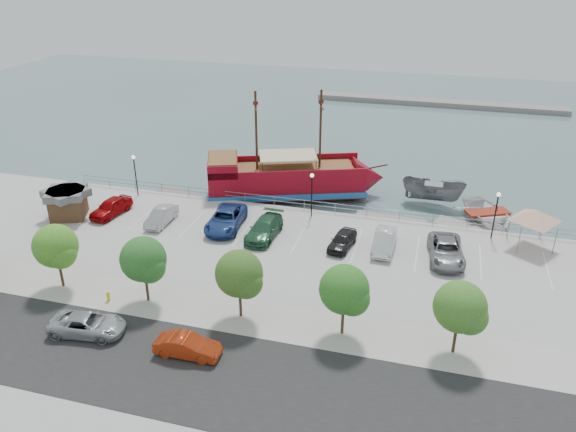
# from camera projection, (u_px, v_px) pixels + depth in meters

# --- Properties ---
(ground) EXTENTS (160.00, 160.00, 0.00)m
(ground) POSITION_uv_depth(u_px,v_px,m) (293.00, 259.00, 47.18)
(ground) COLOR slate
(street) EXTENTS (100.00, 8.00, 0.04)m
(street) POSITION_uv_depth(u_px,v_px,m) (222.00, 377.00, 32.87)
(street) COLOR black
(street) RESTS_ON land_slab
(sidewalk) EXTENTS (100.00, 4.00, 0.05)m
(sidewalk) POSITION_uv_depth(u_px,v_px,m) (255.00, 318.00, 38.07)
(sidewalk) COLOR #B4B0A7
(sidewalk) RESTS_ON land_slab
(seawall_railing) EXTENTS (50.00, 0.06, 1.00)m
(seawall_railing) POSITION_uv_depth(u_px,v_px,m) (314.00, 206.00, 53.28)
(seawall_railing) COLOR slate
(seawall_railing) RESTS_ON land_slab
(far_shore) EXTENTS (40.00, 3.00, 0.80)m
(far_shore) POSITION_uv_depth(u_px,v_px,m) (439.00, 103.00, 92.28)
(far_shore) COLOR gray
(far_shore) RESTS_ON ground
(pirate_ship) EXTENTS (18.87, 11.10, 11.73)m
(pirate_ship) POSITION_uv_depth(u_px,v_px,m) (299.00, 179.00, 58.08)
(pirate_ship) COLOR maroon
(pirate_ship) RESTS_ON ground
(patrol_boat) EXTENTS (6.60, 3.18, 2.45)m
(patrol_boat) POSITION_uv_depth(u_px,v_px,m) (433.00, 193.00, 56.71)
(patrol_boat) COLOR slate
(patrol_boat) RESTS_ON ground
(speedboat) EXTENTS (7.57, 8.52, 1.46)m
(speedboat) POSITION_uv_depth(u_px,v_px,m) (487.00, 216.00, 53.11)
(speedboat) COLOR white
(speedboat) RESTS_ON ground
(dock_west) EXTENTS (6.72, 4.14, 0.37)m
(dock_west) POSITION_uv_depth(u_px,v_px,m) (185.00, 197.00, 58.50)
(dock_west) COLOR gray
(dock_west) RESTS_ON ground
(dock_mid) EXTENTS (6.86, 2.49, 0.38)m
(dock_mid) POSITION_uv_depth(u_px,v_px,m) (390.00, 221.00, 53.36)
(dock_mid) COLOR gray
(dock_mid) RESTS_ON ground
(dock_east) EXTENTS (7.47, 4.35, 0.41)m
(dock_east) POSITION_uv_depth(u_px,v_px,m) (474.00, 230.00, 51.51)
(dock_east) COLOR gray
(dock_east) RESTS_ON ground
(shed) EXTENTS (4.32, 4.32, 2.72)m
(shed) POSITION_uv_depth(u_px,v_px,m) (68.00, 202.00, 51.70)
(shed) COLOR #523621
(shed) RESTS_ON land_slab
(canopy_tent) EXTENTS (5.44, 5.44, 3.84)m
(canopy_tent) POSITION_uv_depth(u_px,v_px,m) (536.00, 210.00, 45.85)
(canopy_tent) COLOR slate
(canopy_tent) RESTS_ON land_slab
(street_van) EXTENTS (5.18, 2.91, 1.37)m
(street_van) POSITION_uv_depth(u_px,v_px,m) (87.00, 324.00, 36.35)
(street_van) COLOR #9CA1A5
(street_van) RESTS_ON street
(street_sedan) EXTENTS (4.15, 1.56, 1.35)m
(street_sedan) POSITION_uv_depth(u_px,v_px,m) (188.00, 346.00, 34.39)
(street_sedan) COLOR #AB2F10
(street_sedan) RESTS_ON street
(fire_hydrant) EXTENTS (0.26, 0.26, 0.75)m
(fire_hydrant) POSITION_uv_depth(u_px,v_px,m) (108.00, 296.00, 39.79)
(fire_hydrant) COLOR yellow
(fire_hydrant) RESTS_ON sidewalk
(lamp_post_left) EXTENTS (0.36, 0.36, 4.28)m
(lamp_post_left) POSITION_uv_depth(u_px,v_px,m) (135.00, 168.00, 55.44)
(lamp_post_left) COLOR black
(lamp_post_left) RESTS_ON land_slab
(lamp_post_mid) EXTENTS (0.36, 0.36, 4.28)m
(lamp_post_mid) POSITION_uv_depth(u_px,v_px,m) (312.00, 187.00, 51.10)
(lamp_post_mid) COLOR black
(lamp_post_mid) RESTS_ON land_slab
(lamp_post_right) EXTENTS (0.36, 0.36, 4.28)m
(lamp_post_right) POSITION_uv_depth(u_px,v_px,m) (496.00, 207.00, 47.24)
(lamp_post_right) COLOR black
(lamp_post_right) RESTS_ON land_slab
(tree_b) EXTENTS (3.30, 3.20, 5.00)m
(tree_b) POSITION_uv_depth(u_px,v_px,m) (57.00, 248.00, 40.16)
(tree_b) COLOR #473321
(tree_b) RESTS_ON sidewalk
(tree_c) EXTENTS (3.30, 3.20, 5.00)m
(tree_c) POSITION_uv_depth(u_px,v_px,m) (145.00, 261.00, 38.47)
(tree_c) COLOR #473321
(tree_c) RESTS_ON sidewalk
(tree_d) EXTENTS (3.30, 3.20, 5.00)m
(tree_d) POSITION_uv_depth(u_px,v_px,m) (241.00, 276.00, 36.78)
(tree_d) COLOR #473321
(tree_d) RESTS_ON sidewalk
(tree_e) EXTENTS (3.30, 3.20, 5.00)m
(tree_e) POSITION_uv_depth(u_px,v_px,m) (346.00, 292.00, 35.09)
(tree_e) COLOR #473321
(tree_e) RESTS_ON sidewalk
(tree_f) EXTENTS (3.30, 3.20, 5.00)m
(tree_f) POSITION_uv_depth(u_px,v_px,m) (462.00, 309.00, 33.40)
(tree_f) COLOR #473321
(tree_f) RESTS_ON sidewalk
(parked_car_a) EXTENTS (2.60, 4.85, 1.57)m
(parked_car_a) POSITION_uv_depth(u_px,v_px,m) (111.00, 207.00, 52.38)
(parked_car_a) COLOR #9D0608
(parked_car_a) RESTS_ON land_slab
(parked_car_b) EXTENTS (1.50, 4.29, 1.41)m
(parked_car_b) POSITION_uv_depth(u_px,v_px,m) (161.00, 216.00, 50.78)
(parked_car_b) COLOR #A7A7A7
(parked_car_b) RESTS_ON land_slab
(parked_car_c) EXTENTS (3.26, 6.17, 1.66)m
(parked_car_c) POSITION_uv_depth(u_px,v_px,m) (226.00, 219.00, 49.97)
(parked_car_c) COLOR navy
(parked_car_c) RESTS_ON land_slab
(parked_car_d) EXTENTS (2.43, 5.48, 1.56)m
(parked_car_d) POSITION_uv_depth(u_px,v_px,m) (264.00, 229.00, 48.39)
(parked_car_d) COLOR #275939
(parked_car_d) RESTS_ON land_slab
(parked_car_e) EXTENTS (2.22, 4.20, 1.36)m
(parked_car_e) POSITION_uv_depth(u_px,v_px,m) (342.00, 240.00, 46.72)
(parked_car_e) COLOR black
(parked_car_e) RESTS_ON land_slab
(parked_car_f) EXTENTS (1.70, 4.75, 1.56)m
(parked_car_f) POSITION_uv_depth(u_px,v_px,m) (384.00, 241.00, 46.38)
(parked_car_f) COLOR silver
(parked_car_f) RESTS_ON land_slab
(parked_car_g) EXTENTS (3.24, 5.97, 1.59)m
(parked_car_g) POSITION_uv_depth(u_px,v_px,m) (446.00, 251.00, 44.89)
(parked_car_g) COLOR gray
(parked_car_g) RESTS_ON land_slab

